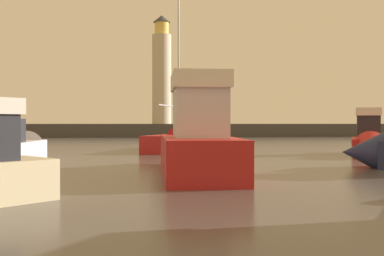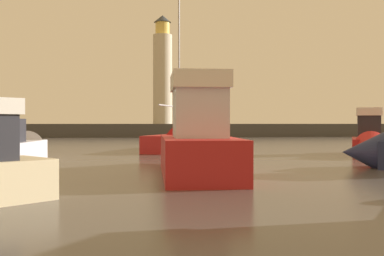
{
  "view_description": "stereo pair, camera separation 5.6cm",
  "coord_description": "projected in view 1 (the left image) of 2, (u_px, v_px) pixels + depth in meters",
  "views": [
    {
      "loc": [
        -1.33,
        -1.83,
        1.85
      ],
      "look_at": [
        0.78,
        18.35,
        1.63
      ],
      "focal_mm": 42.5,
      "sensor_mm": 36.0,
      "label": 1
    },
    {
      "loc": [
        -1.28,
        -1.84,
        1.85
      ],
      "look_at": [
        0.78,
        18.35,
        1.63
      ],
      "focal_mm": 42.5,
      "sensor_mm": 36.0,
      "label": 2
    }
  ],
  "objects": [
    {
      "name": "lighthouse",
      "position": [
        162.0,
        72.0,
        60.77
      ],
      "size": [
        2.55,
        2.55,
        14.54
      ],
      "color": "beige",
      "rests_on": "breakwater"
    },
    {
      "name": "sailboat_moored",
      "position": [
        175.0,
        142.0,
        30.41
      ],
      "size": [
        4.76,
        7.99,
        11.48
      ],
      "color": "#B21E1E",
      "rests_on": "ground_plane"
    },
    {
      "name": "ground_plane",
      "position": [
        164.0,
        150.0,
        31.37
      ],
      "size": [
        220.0,
        220.0,
        0.0
      ],
      "primitive_type": "plane",
      "color": "#4C4742"
    },
    {
      "name": "motorboat_5",
      "position": [
        369.0,
        141.0,
        25.57
      ],
      "size": [
        4.21,
        6.28,
        3.11
      ],
      "color": "#B21E1E",
      "rests_on": "ground_plane"
    },
    {
      "name": "motorboat_1",
      "position": [
        195.0,
        144.0,
        17.04
      ],
      "size": [
        2.57,
        8.9,
        3.96
      ],
      "color": "#B21E1E",
      "rests_on": "ground_plane"
    },
    {
      "name": "motorboat_4",
      "position": [
        17.0,
        147.0,
        22.39
      ],
      "size": [
        2.2,
        6.99,
        2.44
      ],
      "color": "silver",
      "rests_on": "ground_plane"
    },
    {
      "name": "breakwater",
      "position": [
        155.0,
        130.0,
        60.75
      ],
      "size": [
        72.54,
        4.57,
        1.76
      ],
      "primitive_type": "cube",
      "color": "#423F3D",
      "rests_on": "ground_plane"
    }
  ]
}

